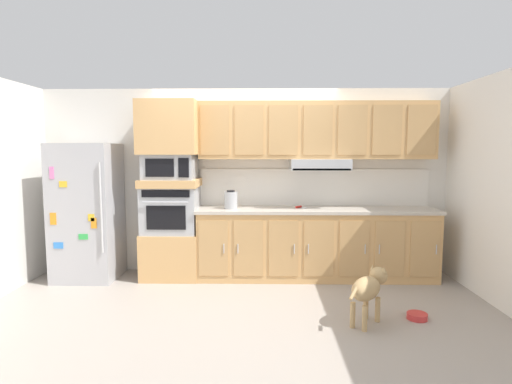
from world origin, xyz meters
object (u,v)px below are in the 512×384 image
Objects in this scene: screwdriver at (299,207)px; dog at (369,288)px; electric_kettle at (231,200)px; built_in_oven at (171,209)px; microwave at (170,167)px; dog_food_bowl at (417,316)px; refrigerator at (87,212)px.

screwdriver is 1.67m from dog.
screwdriver is 0.90m from electric_kettle.
built_in_oven is 2.92× the size of electric_kettle.
microwave reaches higher than electric_kettle.
dog_food_bowl is (0.51, 0.09, -0.32)m from dog.
built_in_oven is at bearing 96.71° from dog.
screwdriver is (1.68, 0.03, 0.03)m from built_in_oven.
built_in_oven is 0.80m from electric_kettle.
built_in_oven is 1.16× the size of dog.
microwave is 1.76m from screwdriver.
refrigerator is 8.80× the size of dog_food_bowl.
refrigerator reaches higher than dog.
dog is at bearing -170.01° from dog_food_bowl.
microwave is 3.22× the size of dog_food_bowl.
electric_kettle is (0.79, -0.05, 0.13)m from built_in_oven.
refrigerator is 2.76m from screwdriver.
built_in_oven is (1.08, 0.07, 0.02)m from refrigerator.
dog is at bearing -32.71° from built_in_oven.
refrigerator is 1.88m from electric_kettle.
electric_kettle reaches higher than dog.
refrigerator is at bearing -176.42° from built_in_oven.
built_in_oven reaches higher than electric_kettle.
microwave is at bearing -0.77° from built_in_oven.
dog_food_bowl is at bearing -26.10° from built_in_oven.
screwdriver is at bearing 1.14° from microwave.
microwave is at bearing 176.57° from electric_kettle.
built_in_oven is 1.09× the size of microwave.
dog is 3.01× the size of dog_food_bowl.
microwave is 3.37m from dog_food_bowl.
screwdriver is 1.96m from dog_food_bowl.
dog reaches higher than dog_food_bowl.
microwave is at bearing 96.71° from dog.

